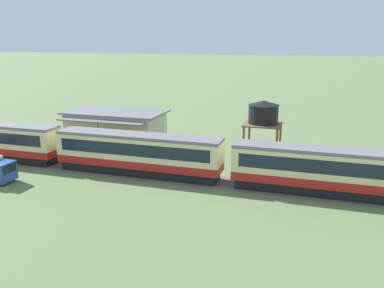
# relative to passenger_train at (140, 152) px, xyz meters

# --- Properties ---
(passenger_train) EXTENTS (92.04, 2.87, 4.20)m
(passenger_train) POSITION_rel_passenger_train_xyz_m (0.00, 0.00, 0.00)
(passenger_train) COLOR #AD1E19
(passenger_train) RESTS_ON ground_plane
(railway_track) EXTENTS (151.72, 3.60, 0.04)m
(railway_track) POSITION_rel_passenger_train_xyz_m (-4.51, 0.00, -2.32)
(railway_track) COLOR #665B51
(railway_track) RESTS_ON ground_plane
(station_building) EXTENTS (12.93, 8.02, 4.28)m
(station_building) POSITION_rel_passenger_train_xyz_m (-8.44, 10.59, -0.16)
(station_building) COLOR beige
(station_building) RESTS_ON ground_plane
(water_tower) EXTENTS (4.14, 4.14, 6.83)m
(water_tower) POSITION_rel_passenger_train_xyz_m (11.00, 8.95, 2.98)
(water_tower) COLOR brown
(water_tower) RESTS_ON ground_plane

